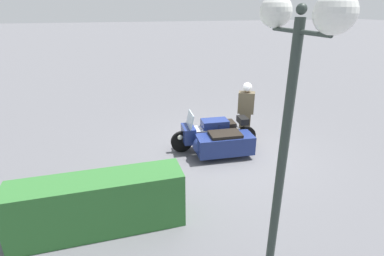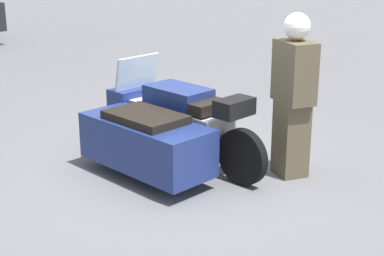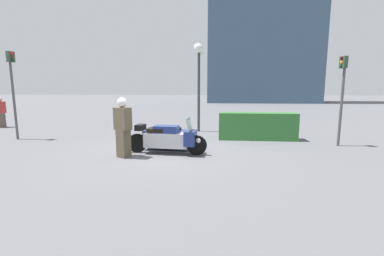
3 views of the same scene
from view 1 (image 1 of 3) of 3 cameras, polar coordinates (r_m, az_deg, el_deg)
The scene contains 5 objects.
ground_plane at distance 8.63m, azimuth 6.82°, elevation -4.31°, with size 160.00×160.00×0.00m, color slate.
police_motorcycle at distance 8.26m, azimuth 4.66°, elevation -1.99°, with size 2.51×1.35×1.14m.
officer_rider at distance 9.25m, azimuth 10.20°, elevation 3.53°, with size 0.56×0.48×1.75m.
hedge_bush_curbside at distance 5.77m, azimuth -17.32°, elevation -13.72°, with size 3.03×0.72×1.07m, color #337033.
twin_lamp_post at distance 3.67m, azimuth 18.93°, elevation 11.36°, with size 0.40×1.43×3.96m.
Camera 1 is at (3.09, 7.10, 3.82)m, focal length 28.00 mm.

